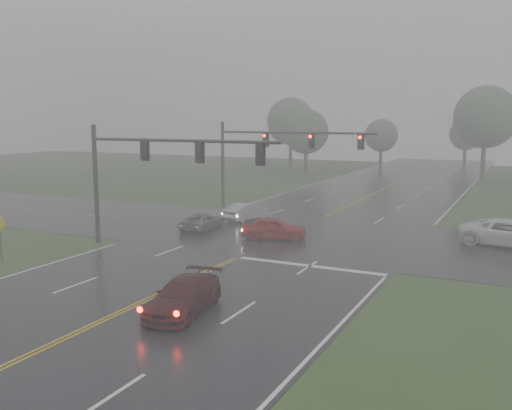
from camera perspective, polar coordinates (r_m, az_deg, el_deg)
The scene contains 17 objects.
ground at distance 22.38m, azimuth -19.79°, elevation -13.05°, with size 180.00×180.00×0.00m, color #2A471E.
main_road at distance 38.38m, azimuth 2.06°, elevation -3.45°, with size 18.00×160.00×0.02m, color black.
cross_street at distance 40.18m, azimuth 3.22°, elevation -2.91°, with size 120.00×14.00×0.02m, color black.
stop_bar at distance 31.68m, azimuth 5.41°, elevation -6.12°, with size 8.50×0.50×0.01m, color silver.
sedan_maroon at distance 24.53m, azimuth -7.23°, elevation -10.64°, with size 1.99×4.89×1.42m, color #34090B.
sedan_red at distance 38.44m, azimuth 1.80°, elevation -3.43°, with size 1.75×4.34×1.48m, color #9B0E0E.
sedan_silver at distance 45.38m, azimuth -0.97°, elevation -1.54°, with size 1.47×4.23×1.39m, color #9A9DA1.
car_grey at distance 41.95m, azimuth -5.32°, elevation -2.43°, with size 1.98×4.29×1.19m, color #525459.
pickup_white at distance 39.75m, azimuth 23.95°, elevation -3.79°, with size 2.77×6.00×1.67m, color white.
signal_gantry_near at distance 35.64m, azimuth -10.95°, elevation 4.17°, with size 13.21×0.34×7.66m.
signal_gantry_far at distance 49.87m, azimuth 1.12°, elevation 5.70°, with size 14.30×0.39×7.74m.
sign_diamond_west at distance 35.01m, azimuth -24.23°, elevation -2.22°, with size 1.16×0.31×2.84m.
tree_nw_a at distance 81.40m, azimuth 5.04°, elevation 7.30°, with size 6.31×6.31×9.26m.
tree_ne_a at distance 83.36m, azimuth 21.98°, elevation 8.15°, with size 8.42×8.42×12.36m.
tree_n_mid at distance 95.76m, azimuth 12.42°, elevation 6.79°, with size 5.34×5.34×7.85m.
tree_nw_b at distance 93.17m, azimuth 3.49°, elevation 8.33°, with size 7.69×7.69×11.29m.
tree_n_far at distance 103.82m, azimuth 20.23°, elevation 6.64°, with size 5.43×5.43×7.98m.
Camera 1 is at (15.18, -14.30, 8.12)m, focal length 40.00 mm.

